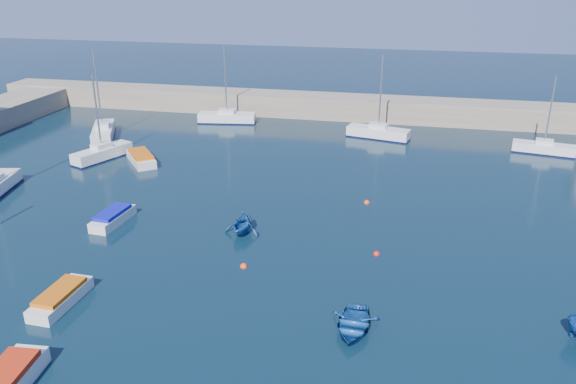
% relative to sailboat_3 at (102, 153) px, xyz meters
% --- Properties ---
extents(ground, '(220.00, 220.00, 0.00)m').
position_rel_sailboat_3_xyz_m(ground, '(23.05, -24.56, -0.64)').
color(ground, black).
rests_on(ground, ground).
extents(back_wall, '(96.00, 4.50, 2.60)m').
position_rel_sailboat_3_xyz_m(back_wall, '(23.05, 21.44, 0.66)').
color(back_wall, gray).
rests_on(back_wall, ground).
extents(sailboat_3, '(3.85, 6.28, 8.14)m').
position_rel_sailboat_3_xyz_m(sailboat_3, '(0.00, 0.00, 0.00)').
color(sailboat_3, silver).
rests_on(sailboat_3, ground).
extents(sailboat_4, '(4.93, 7.39, 9.51)m').
position_rel_sailboat_3_xyz_m(sailboat_4, '(-3.71, 6.74, 0.03)').
color(sailboat_4, silver).
rests_on(sailboat_4, ground).
extents(sailboat_5, '(6.96, 2.85, 8.93)m').
position_rel_sailboat_3_xyz_m(sailboat_5, '(7.42, 15.80, 0.01)').
color(sailboat_5, silver).
rests_on(sailboat_5, ground).
extents(sailboat_6, '(6.96, 3.35, 8.87)m').
position_rel_sailboat_3_xyz_m(sailboat_6, '(25.56, 13.14, 0.00)').
color(sailboat_6, silver).
rests_on(sailboat_6, ground).
extents(sailboat_7, '(6.03, 2.71, 7.72)m').
position_rel_sailboat_3_xyz_m(sailboat_7, '(42.06, 11.24, -0.07)').
color(sailboat_7, silver).
rests_on(sailboat_7, ground).
extents(motorboat_0, '(1.58, 4.23, 0.94)m').
position_rel_sailboat_3_xyz_m(motorboat_0, '(10.78, -23.41, -0.20)').
color(motorboat_0, silver).
rests_on(motorboat_0, ground).
extents(motorboat_1, '(1.72, 4.16, 1.00)m').
position_rel_sailboat_3_xyz_m(motorboat_1, '(8.31, -13.14, -0.17)').
color(motorboat_1, silver).
rests_on(motorboat_1, ground).
extents(motorboat_2, '(4.53, 4.98, 1.03)m').
position_rel_sailboat_3_xyz_m(motorboat_2, '(4.10, -0.12, -0.16)').
color(motorboat_2, silver).
rests_on(motorboat_2, ground).
extents(motorboat_3, '(2.05, 4.77, 1.08)m').
position_rel_sailboat_3_xyz_m(motorboat_3, '(12.49, -30.17, -0.13)').
color(motorboat_3, silver).
rests_on(motorboat_3, ground).
extents(dinghy_center, '(2.66, 3.63, 0.73)m').
position_rel_sailboat_3_xyz_m(dinghy_center, '(26.79, -22.34, -0.27)').
color(dinghy_center, navy).
rests_on(dinghy_center, ground).
extents(dinghy_left, '(2.74, 3.11, 1.55)m').
position_rel_sailboat_3_xyz_m(dinghy_left, '(17.99, -12.67, 0.13)').
color(dinghy_left, navy).
rests_on(dinghy_left, ground).
extents(buoy_0, '(0.47, 0.47, 0.47)m').
position_rel_sailboat_3_xyz_m(buoy_0, '(19.42, -17.22, -0.64)').
color(buoy_0, '#FF430D').
rests_on(buoy_0, ground).
extents(buoy_1, '(0.44, 0.44, 0.44)m').
position_rel_sailboat_3_xyz_m(buoy_1, '(27.38, -13.78, -0.64)').
color(buoy_1, red).
rests_on(buoy_1, ground).
extents(buoy_3, '(0.47, 0.47, 0.47)m').
position_rel_sailboat_3_xyz_m(buoy_3, '(26.00, -5.33, -0.64)').
color(buoy_3, '#FF430D').
rests_on(buoy_3, ground).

